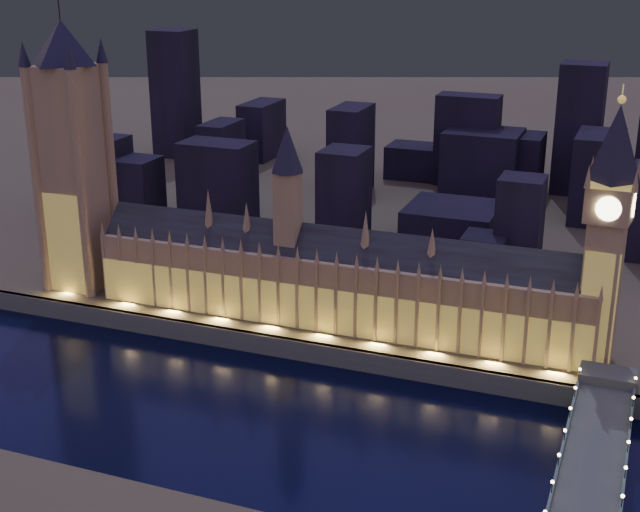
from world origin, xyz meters
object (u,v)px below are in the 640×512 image
(elizabeth_tower, at_px, (609,215))
(palace_of_westminster, at_px, (333,279))
(victoria_tower, at_px, (72,145))
(westminster_bridge, at_px, (593,464))

(elizabeth_tower, bearing_deg, palace_of_westminster, -179.90)
(victoria_tower, height_order, westminster_bridge, victoria_tower)
(palace_of_westminster, distance_m, westminster_bridge, 126.32)
(palace_of_westminster, bearing_deg, elizabeth_tower, 0.10)
(palace_of_westminster, xyz_separation_m, westminster_bridge, (106.26, -65.20, -20.38))
(victoria_tower, distance_m, westminster_bridge, 242.37)
(elizabeth_tower, bearing_deg, westminster_bridge, -84.56)
(palace_of_westminster, xyz_separation_m, victoria_tower, (-117.97, 0.18, 44.36))
(victoria_tower, relative_size, westminster_bridge, 1.12)
(victoria_tower, bearing_deg, palace_of_westminster, -0.09)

